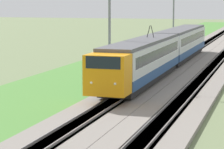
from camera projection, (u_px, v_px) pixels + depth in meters
ballast_main at (172, 66)px, 57.74m from camera, size 240.00×4.40×0.30m
ballast_adjacent at (213, 67)px, 56.47m from camera, size 240.00×4.40×0.30m
track_main at (172, 66)px, 57.74m from camera, size 240.00×1.57×0.45m
track_adjacent at (213, 67)px, 56.46m from camera, size 240.00×1.57×0.45m
grass_verge at (123, 65)px, 59.34m from camera, size 240.00×11.68×0.12m
passenger_train at (165, 49)px, 53.74m from camera, size 40.77×2.97×5.03m
catenary_mast_mid at (110, 28)px, 44.65m from camera, size 0.22×2.56×9.48m
catenary_mast_far at (174, 19)px, 73.01m from camera, size 0.22×2.56×9.09m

